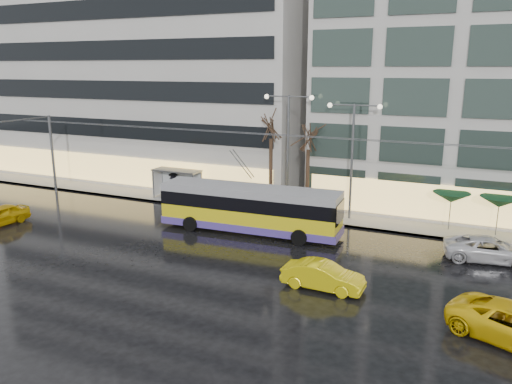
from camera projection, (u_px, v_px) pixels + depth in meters
The scene contains 18 objects.
ground at pixel (195, 254), 30.81m from camera, with size 140.00×140.00×0.00m, color black.
sidewalk at pixel (300, 202), 42.39m from camera, with size 80.00×10.00×0.15m, color gray.
kerb at pixel (279, 217), 38.01m from camera, with size 80.00×0.10×0.15m, color slate.
building_left at pixel (153, 67), 51.25m from camera, with size 34.00×14.00×22.00m, color #ABA9A4.
trolleybus at pixel (250, 210), 34.46m from camera, with size 12.74×5.10×5.86m.
catenary at pixel (261, 165), 36.40m from camera, with size 42.24×5.12×7.00m.
bus_shelter at pixel (174, 177), 43.11m from camera, with size 4.20×1.60×2.51m.
street_lamp_near at pixel (288, 137), 38.11m from camera, with size 3.96×0.36×9.03m.
street_lamp_far at pixel (353, 145), 36.20m from camera, with size 3.96×0.36×8.53m.
tree_a at pixel (271, 122), 38.62m from camera, with size 3.20×3.20×8.40m.
tree_b at pixel (309, 132), 37.77m from camera, with size 3.20×3.20×7.70m.
parasol_a at pixel (451, 198), 34.39m from camera, with size 2.50×2.50×2.65m.
parasol_b at pixel (499, 202), 33.20m from camera, with size 2.50×2.50×2.65m.
taxi_b at pixel (323, 276), 25.78m from camera, with size 1.49×4.27×1.41m, color #D8C30B.
sedan_silver at pixel (490, 249), 29.53m from camera, with size 2.38×5.15×1.43m, color silver.
pedestrian_a at pixel (195, 187), 40.94m from camera, with size 1.01×1.03×2.19m.
pedestrian_b at pixel (212, 189), 42.77m from camera, with size 1.03×0.95×1.70m.
pedestrian_c at pixel (174, 184), 43.69m from camera, with size 1.23×0.87×2.11m.
Camera 1 is at (15.29, -24.87, 11.20)m, focal length 35.00 mm.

